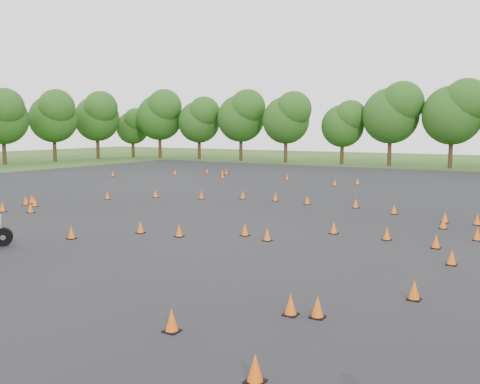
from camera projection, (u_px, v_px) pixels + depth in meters
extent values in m
plane|color=#2D5119|center=(187.00, 234.00, 20.52)|extent=(140.00, 140.00, 0.00)
plane|color=black|center=(261.00, 212.00, 25.63)|extent=(62.00, 62.00, 0.00)
cone|color=#F05A0A|center=(275.00, 197.00, 29.59)|extent=(0.26, 0.26, 0.45)
cone|color=#F05A0A|center=(394.00, 209.00, 25.10)|extent=(0.26, 0.26, 0.45)
cone|color=#F05A0A|center=(255.00, 369.00, 8.51)|extent=(0.26, 0.26, 0.45)
cone|color=#F05A0A|center=(71.00, 233.00, 19.52)|extent=(0.26, 0.26, 0.45)
cone|color=#F05A0A|center=(32.00, 199.00, 28.77)|extent=(0.26, 0.26, 0.45)
cone|color=#F05A0A|center=(222.00, 172.00, 45.78)|extent=(0.26, 0.26, 0.45)
cone|color=#F05A0A|center=(113.00, 174.00, 44.30)|extent=(0.26, 0.26, 0.45)
cone|color=#F05A0A|center=(443.00, 223.00, 21.47)|extent=(0.26, 0.26, 0.45)
cone|color=#F05A0A|center=(414.00, 291.00, 12.60)|extent=(0.26, 0.26, 0.45)
cone|color=#F05A0A|center=(357.00, 182.00, 38.00)|extent=(0.26, 0.26, 0.45)
cone|color=#F05A0A|center=(287.00, 177.00, 41.44)|extent=(0.26, 0.26, 0.45)
cone|color=#F05A0A|center=(207.00, 171.00, 47.21)|extent=(0.26, 0.26, 0.45)
cone|color=#F05A0A|center=(2.00, 207.00, 25.80)|extent=(0.26, 0.26, 0.45)
cone|color=#F05A0A|center=(223.00, 176.00, 42.60)|extent=(0.26, 0.26, 0.45)
cone|color=#F05A0A|center=(226.00, 172.00, 46.12)|extent=(0.26, 0.26, 0.45)
cone|color=#F05A0A|center=(140.00, 227.00, 20.58)|extent=(0.26, 0.26, 0.45)
cone|color=#F05A0A|center=(175.00, 172.00, 45.86)|extent=(0.26, 0.26, 0.45)
cone|color=#F05A0A|center=(172.00, 321.00, 10.62)|extent=(0.26, 0.26, 0.45)
cone|color=#F05A0A|center=(452.00, 258.00, 15.79)|extent=(0.26, 0.26, 0.45)
cone|color=#F05A0A|center=(356.00, 204.00, 27.03)|extent=(0.26, 0.26, 0.45)
cone|color=#F05A0A|center=(267.00, 235.00, 19.17)|extent=(0.26, 0.26, 0.45)
cone|color=#F05A0A|center=(335.00, 183.00, 37.30)|extent=(0.26, 0.26, 0.45)
cone|color=#F05A0A|center=(445.00, 217.00, 22.83)|extent=(0.26, 0.26, 0.45)
cone|color=#F05A0A|center=(307.00, 200.00, 28.26)|extent=(0.26, 0.26, 0.45)
cone|color=#F05A0A|center=(26.00, 201.00, 28.04)|extent=(0.26, 0.26, 0.45)
cone|color=#F05A0A|center=(317.00, 307.00, 11.41)|extent=(0.26, 0.26, 0.45)
cone|color=#F05A0A|center=(201.00, 195.00, 30.42)|extent=(0.26, 0.26, 0.45)
cone|color=#F05A0A|center=(477.00, 234.00, 19.23)|extent=(0.26, 0.26, 0.45)
cone|color=#F05A0A|center=(179.00, 231.00, 19.89)|extent=(0.26, 0.26, 0.45)
cone|color=#F05A0A|center=(245.00, 230.00, 20.07)|extent=(0.26, 0.26, 0.45)
cone|color=#F05A0A|center=(436.00, 242.00, 17.97)|extent=(0.26, 0.26, 0.45)
cone|color=#F05A0A|center=(291.00, 305.00, 11.56)|extent=(0.26, 0.26, 0.45)
cone|color=#F05A0A|center=(243.00, 195.00, 30.49)|extent=(0.26, 0.26, 0.45)
cone|color=#F05A0A|center=(334.00, 228.00, 20.45)|extent=(0.26, 0.26, 0.45)
cone|color=#F05A0A|center=(107.00, 195.00, 30.26)|extent=(0.26, 0.26, 0.45)
cone|color=#F05A0A|center=(477.00, 220.00, 22.29)|extent=(0.26, 0.26, 0.45)
cone|color=#F05A0A|center=(35.00, 202.00, 27.50)|extent=(0.26, 0.26, 0.45)
cone|color=#F05A0A|center=(156.00, 194.00, 31.04)|extent=(0.26, 0.26, 0.45)
cone|color=#F05A0A|center=(387.00, 234.00, 19.30)|extent=(0.26, 0.26, 0.45)
cone|color=#F05A0A|center=(31.00, 208.00, 25.49)|extent=(0.26, 0.26, 0.45)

